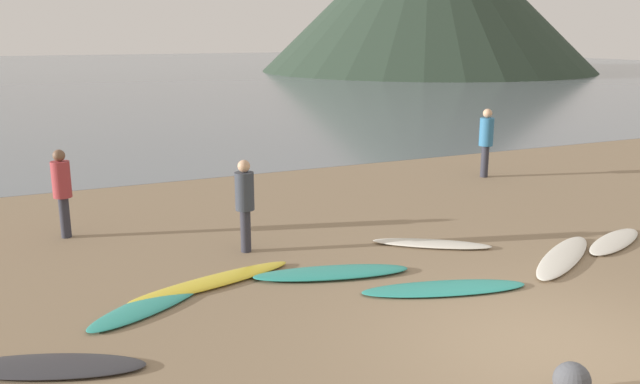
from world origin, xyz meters
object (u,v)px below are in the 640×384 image
object	(u,v)px
surfboard_3	(332,273)
person_0	(62,186)
surfboard_1	(151,304)
surfboard_4	(444,288)
person_1	(245,198)
surfboard_0	(50,366)
surfboard_5	(432,244)
surfboard_6	(563,257)
person_2	(486,137)
beach_rock_near	(572,380)
surfboard_7	(614,241)
surfboard_2	(213,281)

from	to	relation	value
surfboard_3	person_0	world-z (taller)	person_0
surfboard_1	surfboard_4	bearing A→B (deg)	-48.92
person_1	surfboard_0	bearing A→B (deg)	161.59
surfboard_5	person_0	xyz separation A→B (m)	(-5.62, 3.11, 0.89)
surfboard_6	person_1	world-z (taller)	person_1
surfboard_5	surfboard_6	distance (m)	2.11
surfboard_5	person_2	size ratio (longest dim) A/B	1.17
beach_rock_near	person_1	bearing A→B (deg)	105.30
surfboard_4	surfboard_6	size ratio (longest dim) A/B	0.96
surfboard_4	person_2	distance (m)	7.88
person_1	surfboard_6	bearing A→B (deg)	-89.44
person_0	person_1	bearing A→B (deg)	-138.01
surfboard_4	surfboard_6	distance (m)	2.51
surfboard_4	beach_rock_near	world-z (taller)	beach_rock_near
surfboard_4	surfboard_7	distance (m)	3.94
surfboard_1	surfboard_3	size ratio (longest dim) A/B	0.85
surfboard_0	beach_rock_near	world-z (taller)	beach_rock_near
surfboard_3	surfboard_4	xyz separation A→B (m)	(1.20, -1.18, -0.01)
surfboard_3	surfboard_4	world-z (taller)	surfboard_3
surfboard_1	beach_rock_near	xyz separation A→B (m)	(3.39, -3.98, 0.15)
surfboard_4	person_0	bearing A→B (deg)	150.01
surfboard_5	person_0	size ratio (longest dim) A/B	1.27
person_0	person_1	xyz separation A→B (m)	(2.66, -2.07, -0.02)
person_1	beach_rock_near	xyz separation A→B (m)	(1.53, -5.60, -0.73)
surfboard_6	surfboard_1	bearing A→B (deg)	140.17
surfboard_0	person_0	distance (m)	5.03
person_0	surfboard_1	bearing A→B (deg)	-177.93
person_0	person_2	world-z (taller)	person_2
surfboard_1	beach_rock_near	distance (m)	5.23
person_2	surfboard_2	bearing A→B (deg)	126.17
surfboard_1	surfboard_6	bearing A→B (deg)	-40.07
surfboard_3	surfboard_5	world-z (taller)	surfboard_3
surfboard_1	surfboard_4	world-z (taller)	surfboard_1
surfboard_1	surfboard_4	xyz separation A→B (m)	(3.87, -1.15, -0.00)
surfboard_3	person_2	bearing A→B (deg)	50.13
surfboard_3	surfboard_5	bearing A→B (deg)	29.01
surfboard_3	person_0	bearing A→B (deg)	148.13
surfboard_0	surfboard_2	world-z (taller)	surfboard_2
surfboard_5	person_2	world-z (taller)	person_2
surfboard_7	beach_rock_near	bearing A→B (deg)	-166.28
surfboard_6	person_2	bearing A→B (deg)	31.13
surfboard_3	person_2	size ratio (longest dim) A/B	1.37
surfboard_0	surfboard_4	distance (m)	5.16
surfboard_6	person_1	distance (m)	5.21
surfboard_0	surfboard_6	world-z (taller)	surfboard_6
surfboard_1	surfboard_2	world-z (taller)	surfboard_2
surfboard_5	surfboard_1	bearing A→B (deg)	-138.75
surfboard_0	surfboard_3	bearing A→B (deg)	40.46
surfboard_6	person_1	size ratio (longest dim) A/B	1.60
surfboard_7	surfboard_4	bearing A→B (deg)	164.04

